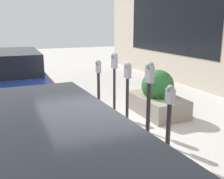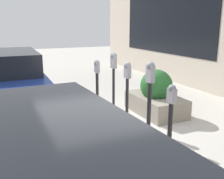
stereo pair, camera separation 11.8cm
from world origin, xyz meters
name	(u,v)px [view 2 (the right image)]	position (x,y,z in m)	size (l,w,h in m)	color
ground_plane	(106,135)	(0.00, 0.00, 0.00)	(40.00, 40.00, 0.00)	beige
curb_strip	(102,134)	(0.00, 0.08, 0.02)	(19.00, 0.16, 0.04)	red
parking_meter_nearest	(171,115)	(-1.48, -0.47, 0.83)	(0.15, 0.12, 1.33)	#232326
parking_meter_second	(150,92)	(-0.82, -0.50, 1.05)	(0.17, 0.15, 1.60)	#232326
parking_meter_middle	(127,84)	(0.01, -0.49, 1.03)	(0.17, 0.14, 1.48)	#232326
parking_meter_fourth	(114,73)	(0.71, -0.51, 1.15)	(0.17, 0.15, 1.61)	#232326
parking_meter_farthest	(97,77)	(1.55, -0.43, 0.89)	(0.17, 0.15, 1.34)	#232326
planter_box	(156,96)	(0.72, -1.70, 0.44)	(1.61, 0.95, 1.13)	gray
parked_car_middle	(5,80)	(2.51, 1.73, 0.82)	(4.45, 1.95, 1.57)	navy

